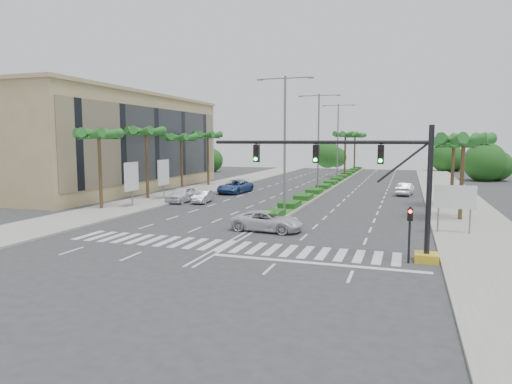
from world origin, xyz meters
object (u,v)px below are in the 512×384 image
Objects in this scene: car_right at (405,189)px; car_parked_b at (203,197)px; car_parked_c at (235,187)px; car_parked_d at (235,186)px; car_crossing at (268,221)px; car_parked_a at (183,194)px.

car_parked_b is at bearing 42.35° from car_right.
car_parked_c reaches higher than car_parked_b.
car_crossing is at bearing -58.99° from car_parked_d.
car_parked_d is at bearing 15.71° from car_right.
car_parked_c is 1.14× the size of car_parked_d.
car_parked_a is 9.56m from car_parked_c.
car_right is at bearing 12.53° from car_parked_d.
car_parked_c is 23.77m from car_crossing.
car_parked_d is at bearing 30.29° from car_crossing.
car_crossing is (10.64, -21.25, -0.08)m from car_parked_c.
car_parked_d is (1.61, 10.92, -0.09)m from car_parked_a.
car_crossing is (11.28, -22.89, -0.02)m from car_parked_d.
car_parked_a reaches higher than car_parked_c.
car_right is (9.11, 25.66, 0.02)m from car_crossing.
car_parked_b is 0.75× the size of car_crossing.
car_parked_b is 9.14m from car_parked_c.
car_parked_d is at bearing 118.09° from car_parked_c.
car_parked_d reaches higher than car_crossing.
car_parked_a is at bearing -96.90° from car_parked_c.
car_parked_b is 23.99m from car_right.
car_parked_a reaches higher than car_parked_d.
car_parked_c is 20.23m from car_right.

